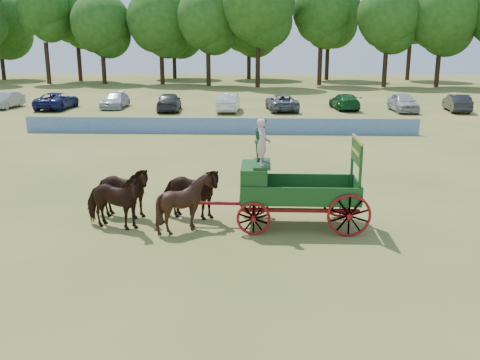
% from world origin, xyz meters
% --- Properties ---
extents(ground, '(160.00, 160.00, 0.00)m').
position_xyz_m(ground, '(0.00, 0.00, 0.00)').
color(ground, '#A08648').
rests_on(ground, ground).
extents(horse_lead_left, '(2.38, 1.53, 1.86)m').
position_xyz_m(horse_lead_left, '(-3.02, -0.42, 0.93)').
color(horse_lead_left, black).
rests_on(horse_lead_left, ground).
extents(horse_lead_right, '(2.32, 1.32, 1.86)m').
position_xyz_m(horse_lead_right, '(-3.02, 0.68, 0.93)').
color(horse_lead_right, black).
rests_on(horse_lead_right, ground).
extents(horse_wheel_left, '(1.85, 1.68, 1.86)m').
position_xyz_m(horse_wheel_left, '(-0.62, -0.42, 0.93)').
color(horse_wheel_left, black).
rests_on(horse_wheel_left, ground).
extents(horse_wheel_right, '(2.35, 1.39, 1.86)m').
position_xyz_m(horse_wheel_right, '(-0.62, 0.68, 0.93)').
color(horse_wheel_right, black).
rests_on(horse_wheel_right, ground).
extents(farm_dray, '(6.00, 2.00, 3.65)m').
position_xyz_m(farm_dray, '(2.36, 0.15, 1.57)').
color(farm_dray, maroon).
rests_on(farm_dray, ground).
extents(sponsor_banner, '(26.00, 0.08, 1.05)m').
position_xyz_m(sponsor_banner, '(-1.00, 18.00, 0.53)').
color(sponsor_banner, '#1C519C').
rests_on(sponsor_banner, ground).
extents(parked_cars, '(46.57, 6.96, 1.64)m').
position_xyz_m(parked_cars, '(-4.28, 29.96, 0.76)').
color(parked_cars, silver).
rests_on(parked_cars, ground).
extents(treeline, '(90.93, 24.55, 15.02)m').
position_xyz_m(treeline, '(-2.31, 59.87, 9.22)').
color(treeline, '#382314').
rests_on(treeline, ground).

